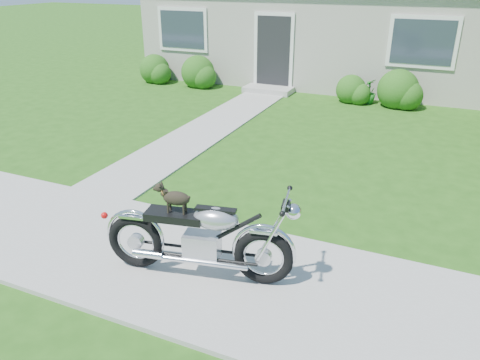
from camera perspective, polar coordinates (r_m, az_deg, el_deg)
name	(u,v)px	position (r m, az deg, el deg)	size (l,w,h in m)	color
ground	(138,251)	(6.12, -12.30, -8.44)	(80.00, 80.00, 0.00)	#235114
sidewalk	(138,250)	(6.11, -12.32, -8.28)	(24.00, 2.20, 0.04)	#9E9B93
walkway	(212,126)	(10.73, -3.44, 6.57)	(1.20, 8.00, 0.03)	#9E9B93
house	(350,8)	(16.43, 13.31, 19.72)	(12.60, 7.03, 4.50)	#B7B0A5
shrub_row	(317,83)	(13.29, 9.43, 11.53)	(11.26, 1.05, 1.05)	#275917
potted_plant_left	(192,73)	(14.82, -5.86, 12.85)	(0.69, 0.60, 0.76)	#285516
potted_plant_right	(369,91)	(13.09, 15.49, 10.37)	(0.36, 0.36, 0.65)	#1E6E1F
motorcycle_with_dog	(202,237)	(5.24, -4.71, -6.98)	(2.20, 0.75, 1.11)	black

